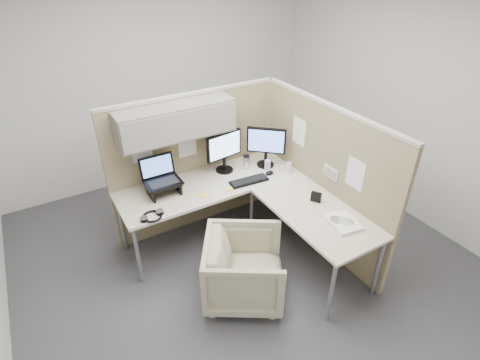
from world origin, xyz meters
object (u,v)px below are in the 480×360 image
office_chair (245,266)px  keyboard (249,181)px  desk (248,198)px  monitor_left (224,149)px

office_chair → keyboard: keyboard is taller
desk → office_chair: 0.73m
office_chair → monitor_left: (0.40, 1.10, 0.64)m
desk → keyboard: keyboard is taller
office_chair → monitor_left: 1.33m
monitor_left → keyboard: bearing=-80.7°
desk → monitor_left: 0.65m
keyboard → desk: bearing=-118.8°
keyboard → office_chair: bearing=-119.5°
office_chair → keyboard: bearing=-1.8°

